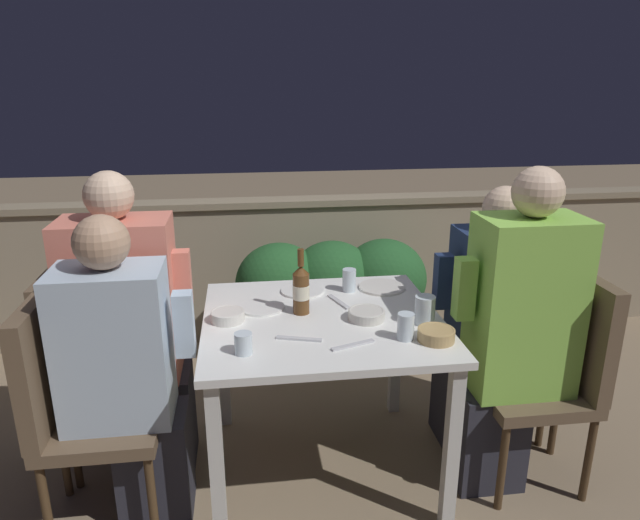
{
  "coord_description": "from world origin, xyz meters",
  "views": [
    {
      "loc": [
        -0.29,
        -2.09,
        1.65
      ],
      "look_at": [
        0.0,
        0.07,
        0.94
      ],
      "focal_mm": 32.0,
      "sensor_mm": 36.0,
      "label": 1
    }
  ],
  "objects_px": {
    "chair_right_near": "(556,362)",
    "chair_left_near": "(72,396)",
    "chair_left_far": "(85,356)",
    "person_blue_shirt": "(127,375)",
    "chair_right_far": "(527,331)",
    "person_coral_top": "(132,328)",
    "person_navy_jumper": "(487,318)",
    "person_green_blouse": "(514,334)",
    "beer_bottle": "(301,289)"
  },
  "relations": [
    {
      "from": "chair_left_far",
      "to": "chair_right_far",
      "type": "relative_size",
      "value": 1.0
    },
    {
      "from": "chair_left_near",
      "to": "beer_bottle",
      "type": "xyz_separation_m",
      "value": [
        0.86,
        0.22,
        0.29
      ]
    },
    {
      "from": "person_coral_top",
      "to": "person_green_blouse",
      "type": "bearing_deg",
      "value": -11.5
    },
    {
      "from": "person_blue_shirt",
      "to": "person_navy_jumper",
      "type": "bearing_deg",
      "value": 11.4
    },
    {
      "from": "chair_left_far",
      "to": "person_coral_top",
      "type": "xyz_separation_m",
      "value": [
        0.2,
        0.0,
        0.12
      ]
    },
    {
      "from": "person_blue_shirt",
      "to": "person_green_blouse",
      "type": "xyz_separation_m",
      "value": [
        1.49,
        0.01,
        0.07
      ]
    },
    {
      "from": "chair_right_far",
      "to": "person_green_blouse",
      "type": "bearing_deg",
      "value": -126.82
    },
    {
      "from": "person_blue_shirt",
      "to": "person_navy_jumper",
      "type": "distance_m",
      "value": 1.54
    },
    {
      "from": "chair_left_near",
      "to": "chair_left_far",
      "type": "relative_size",
      "value": 1.0
    },
    {
      "from": "person_blue_shirt",
      "to": "chair_right_near",
      "type": "relative_size",
      "value": 1.33
    },
    {
      "from": "chair_left_near",
      "to": "person_green_blouse",
      "type": "relative_size",
      "value": 0.68
    },
    {
      "from": "chair_left_far",
      "to": "person_coral_top",
      "type": "distance_m",
      "value": 0.23
    },
    {
      "from": "chair_left_far",
      "to": "chair_right_far",
      "type": "distance_m",
      "value": 1.94
    },
    {
      "from": "chair_left_near",
      "to": "chair_right_near",
      "type": "xyz_separation_m",
      "value": [
        1.88,
        0.01,
        0.0
      ]
    },
    {
      "from": "chair_left_far",
      "to": "person_green_blouse",
      "type": "relative_size",
      "value": 0.68
    },
    {
      "from": "person_navy_jumper",
      "to": "chair_left_far",
      "type": "bearing_deg",
      "value": 179.61
    },
    {
      "from": "person_blue_shirt",
      "to": "person_navy_jumper",
      "type": "height_order",
      "value": "same"
    },
    {
      "from": "chair_left_near",
      "to": "chair_right_far",
      "type": "xyz_separation_m",
      "value": [
        1.91,
        0.3,
        0.0
      ]
    },
    {
      "from": "beer_bottle",
      "to": "chair_left_near",
      "type": "bearing_deg",
      "value": -165.62
    },
    {
      "from": "chair_right_near",
      "to": "person_navy_jumper",
      "type": "relative_size",
      "value": 0.75
    },
    {
      "from": "person_navy_jumper",
      "to": "person_coral_top",
      "type": "bearing_deg",
      "value": 179.55
    },
    {
      "from": "person_blue_shirt",
      "to": "chair_right_far",
      "type": "distance_m",
      "value": 1.74
    },
    {
      "from": "person_blue_shirt",
      "to": "beer_bottle",
      "type": "distance_m",
      "value": 0.73
    },
    {
      "from": "chair_left_near",
      "to": "person_navy_jumper",
      "type": "relative_size",
      "value": 0.75
    },
    {
      "from": "person_coral_top",
      "to": "chair_right_far",
      "type": "relative_size",
      "value": 1.44
    },
    {
      "from": "chair_left_near",
      "to": "person_blue_shirt",
      "type": "height_order",
      "value": "person_blue_shirt"
    },
    {
      "from": "person_navy_jumper",
      "to": "chair_right_far",
      "type": "bearing_deg",
      "value": -0.0
    },
    {
      "from": "chair_right_near",
      "to": "person_green_blouse",
      "type": "distance_m",
      "value": 0.24
    },
    {
      "from": "chair_right_near",
      "to": "person_green_blouse",
      "type": "xyz_separation_m",
      "value": [
        -0.2,
        0.0,
        0.14
      ]
    },
    {
      "from": "person_coral_top",
      "to": "person_green_blouse",
      "type": "relative_size",
      "value": 0.98
    },
    {
      "from": "chair_right_far",
      "to": "person_navy_jumper",
      "type": "relative_size",
      "value": 0.75
    },
    {
      "from": "chair_left_near",
      "to": "person_navy_jumper",
      "type": "height_order",
      "value": "person_navy_jumper"
    },
    {
      "from": "person_coral_top",
      "to": "chair_right_far",
      "type": "bearing_deg",
      "value": -0.39
    },
    {
      "from": "chair_left_near",
      "to": "person_green_blouse",
      "type": "xyz_separation_m",
      "value": [
        1.69,
        0.01,
        0.14
      ]
    },
    {
      "from": "chair_right_near",
      "to": "chair_left_near",
      "type": "bearing_deg",
      "value": -179.8
    },
    {
      "from": "person_blue_shirt",
      "to": "person_green_blouse",
      "type": "relative_size",
      "value": 0.9
    },
    {
      "from": "chair_right_near",
      "to": "beer_bottle",
      "type": "relative_size",
      "value": 3.32
    },
    {
      "from": "person_blue_shirt",
      "to": "person_coral_top",
      "type": "xyz_separation_m",
      "value": [
        -0.03,
        0.32,
        0.05
      ]
    },
    {
      "from": "chair_left_far",
      "to": "beer_bottle",
      "type": "xyz_separation_m",
      "value": [
        0.89,
        -0.09,
        0.29
      ]
    },
    {
      "from": "chair_right_far",
      "to": "person_navy_jumper",
      "type": "distance_m",
      "value": 0.21
    },
    {
      "from": "chair_left_far",
      "to": "person_blue_shirt",
      "type": "bearing_deg",
      "value": -53.69
    },
    {
      "from": "person_blue_shirt",
      "to": "chair_left_far",
      "type": "xyz_separation_m",
      "value": [
        -0.23,
        0.32,
        -0.07
      ]
    },
    {
      "from": "chair_left_far",
      "to": "person_green_blouse",
      "type": "height_order",
      "value": "person_green_blouse"
    },
    {
      "from": "person_blue_shirt",
      "to": "chair_right_near",
      "type": "distance_m",
      "value": 1.68
    },
    {
      "from": "person_blue_shirt",
      "to": "chair_right_near",
      "type": "bearing_deg",
      "value": 0.22
    },
    {
      "from": "person_coral_top",
      "to": "beer_bottle",
      "type": "distance_m",
      "value": 0.72
    },
    {
      "from": "person_green_blouse",
      "to": "person_navy_jumper",
      "type": "distance_m",
      "value": 0.3
    },
    {
      "from": "person_green_blouse",
      "to": "person_coral_top",
      "type": "bearing_deg",
      "value": 168.5
    },
    {
      "from": "chair_left_near",
      "to": "chair_right_far",
      "type": "relative_size",
      "value": 1.0
    },
    {
      "from": "chair_right_far",
      "to": "person_coral_top",
      "type": "bearing_deg",
      "value": 179.61
    }
  ]
}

